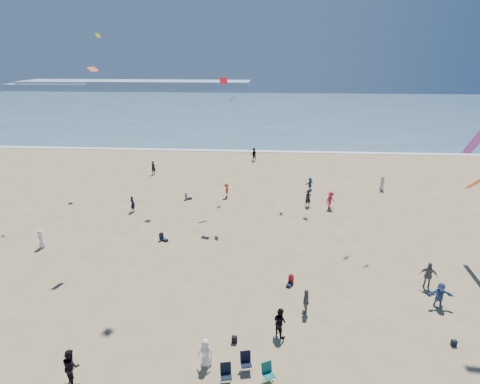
{
  "coord_description": "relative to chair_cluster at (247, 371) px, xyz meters",
  "views": [
    {
      "loc": [
        3.58,
        -14.25,
        14.65
      ],
      "look_at": [
        2.0,
        8.0,
        6.49
      ],
      "focal_mm": 28.0,
      "sensor_mm": 36.0,
      "label": 1
    }
  ],
  "objects": [
    {
      "name": "standing_flyers",
      "position": [
        1.67,
        16.9,
        0.35
      ],
      "size": [
        32.1,
        41.45,
        1.93
      ],
      "color": "#B33019",
      "rests_on": "ground"
    },
    {
      "name": "chair_cluster",
      "position": [
        0.0,
        0.0,
        0.0
      ],
      "size": [
        2.75,
        1.51,
        1.0
      ],
      "color": "black",
      "rests_on": "ground"
    },
    {
      "name": "black_backpack",
      "position": [
        -0.8,
        2.39,
        -0.31
      ],
      "size": [
        0.3,
        0.22,
        0.38
      ],
      "primitive_type": "cube",
      "color": "black",
      "rests_on": "ground"
    },
    {
      "name": "surf_line",
      "position": [
        -2.93,
        45.44,
        -0.46
      ],
      "size": [
        220.0,
        1.2,
        0.08
      ],
      "primitive_type": "cube",
      "color": "white",
      "rests_on": "ground"
    },
    {
      "name": "ground",
      "position": [
        -2.93,
        0.44,
        -0.5
      ],
      "size": [
        220.0,
        220.0,
        0.0
      ],
      "primitive_type": "plane",
      "color": "tan",
      "rests_on": "ground"
    },
    {
      "name": "seated_group",
      "position": [
        -2.06,
        8.0,
        -0.08
      ],
      "size": [
        11.61,
        27.08,
        0.84
      ],
      "color": "white",
      "rests_on": "ground"
    },
    {
      "name": "navy_bag",
      "position": [
        10.95,
        2.99,
        -0.33
      ],
      "size": [
        0.28,
        0.18,
        0.34
      ],
      "primitive_type": "cube",
      "color": "black",
      "rests_on": "ground"
    },
    {
      "name": "headland_near",
      "position": [
        -102.93,
        165.44,
        0.5
      ],
      "size": [
        40.0,
        14.0,
        2.0
      ],
      "primitive_type": "cube",
      "color": "#7A8EA8",
      "rests_on": "ground"
    },
    {
      "name": "kites_aloft",
      "position": [
        6.15,
        13.49,
        14.71
      ],
      "size": [
        36.14,
        36.51,
        30.26
      ],
      "color": "#812990",
      "rests_on": "ground"
    },
    {
      "name": "headland_far",
      "position": [
        -62.93,
        170.44,
        1.1
      ],
      "size": [
        110.0,
        20.0,
        3.2
      ],
      "primitive_type": "cube",
      "color": "#7A8EA8",
      "rests_on": "ground"
    },
    {
      "name": "ocean",
      "position": [
        -2.93,
        95.44,
        -0.47
      ],
      "size": [
        220.0,
        100.0,
        0.06
      ],
      "primitive_type": "cube",
      "color": "#476B84",
      "rests_on": "ground"
    }
  ]
}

